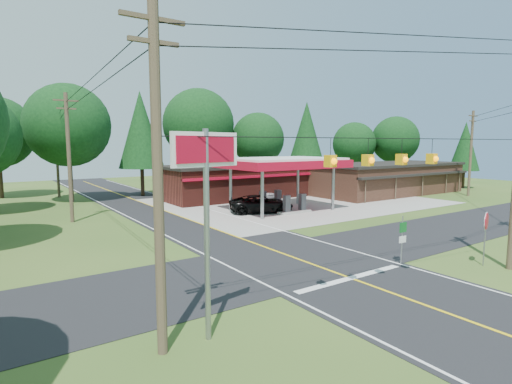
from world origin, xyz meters
TOP-DOWN VIEW (x-y plane):
  - ground at (0.00, 0.00)m, footprint 120.00×120.00m
  - main_highway at (0.00, 0.00)m, footprint 8.00×120.00m
  - cross_road at (0.00, 0.00)m, footprint 70.00×7.00m
  - lane_center_yellow at (0.00, 0.00)m, footprint 0.15×110.00m
  - gas_canopy at (9.00, 13.00)m, footprint 10.60×7.40m
  - convenience_store at (10.00, 22.98)m, footprint 16.40×7.55m
  - strip_building at (28.00, 15.98)m, footprint 20.40×8.75m
  - utility_pole_near_left at (-9.50, -5.00)m, footprint 1.80×0.30m
  - utility_pole_far_left at (-8.00, 18.00)m, footprint 1.80×0.30m
  - utility_pole_far_right at (34.00, 9.00)m, footprint 1.80×0.30m
  - utility_pole_north at (-6.50, 35.00)m, footprint 0.30×0.30m
  - overhead_beacons at (-1.00, -6.00)m, footprint 17.04×2.04m
  - treeline_backdrop at (0.82, 24.01)m, footprint 70.27×51.59m
  - suv_car at (6.80, 13.17)m, footprint 7.39×7.39m
  - sedan_car at (12.05, 20.58)m, footprint 3.87×3.87m
  - big_stop_sign at (-8.00, -5.01)m, footprint 2.40×0.55m
  - octagonal_stop_sign at (7.00, -6.01)m, footprint 0.91×0.32m
  - route_sign_post at (3.80, -3.52)m, footprint 0.51×0.10m

SIDE VIEW (x-z plane):
  - ground at x=0.00m, z-range 0.00..0.00m
  - main_highway at x=0.00m, z-range 0.00..0.02m
  - cross_road at x=0.00m, z-range 0.00..0.03m
  - lane_center_yellow at x=0.00m, z-range 0.02..0.03m
  - sedan_car at x=12.05m, z-range 0.00..1.29m
  - suv_car at x=6.80m, z-range 0.00..1.58m
  - route_sign_post at x=3.80m, z-range 0.25..2.74m
  - strip_building at x=28.00m, z-range 0.01..3.81m
  - convenience_store at x=10.00m, z-range 0.02..3.82m
  - octagonal_stop_sign at x=7.00m, z-range 0.70..3.45m
  - gas_canopy at x=9.00m, z-range 1.83..6.70m
  - utility_pole_north at x=-6.50m, z-range 0.00..9.50m
  - big_stop_sign at x=-8.00m, z-range 1.56..8.10m
  - utility_pole_near_left at x=-9.50m, z-range 0.20..10.20m
  - utility_pole_far_left at x=-8.00m, z-range 0.20..10.20m
  - utility_pole_far_right at x=34.00m, z-range 0.20..10.20m
  - overhead_beacons at x=-1.00m, z-range 5.70..6.73m
  - treeline_backdrop at x=0.82m, z-range 0.84..14.14m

